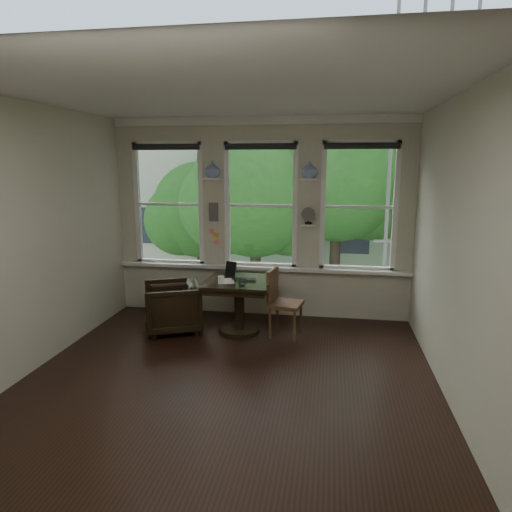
% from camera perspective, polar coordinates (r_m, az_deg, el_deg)
% --- Properties ---
extents(ground, '(4.50, 4.50, 0.00)m').
position_cam_1_polar(ground, '(5.26, -3.24, -14.76)').
color(ground, black).
rests_on(ground, ground).
extents(ceiling, '(4.50, 4.50, 0.00)m').
position_cam_1_polar(ceiling, '(4.77, -3.67, 19.62)').
color(ceiling, silver).
rests_on(ceiling, ground).
extents(wall_back, '(4.50, 0.00, 4.50)m').
position_cam_1_polar(wall_back, '(6.98, 0.64, 4.70)').
color(wall_back, beige).
rests_on(wall_back, ground).
extents(wall_front, '(4.50, 0.00, 4.50)m').
position_cam_1_polar(wall_front, '(2.70, -14.07, -6.61)').
color(wall_front, beige).
rests_on(wall_front, ground).
extents(wall_left, '(0.00, 4.50, 4.50)m').
position_cam_1_polar(wall_left, '(5.72, -26.02, 2.04)').
color(wall_left, beige).
rests_on(wall_left, ground).
extents(wall_right, '(0.00, 4.50, 4.50)m').
position_cam_1_polar(wall_right, '(4.83, 23.61, 0.69)').
color(wall_right, beige).
rests_on(wall_right, ground).
extents(window_left, '(1.10, 0.12, 1.90)m').
position_cam_1_polar(window_left, '(7.32, -10.72, 6.39)').
color(window_left, white).
rests_on(window_left, ground).
extents(window_center, '(1.10, 0.12, 1.90)m').
position_cam_1_polar(window_center, '(6.96, 0.64, 6.34)').
color(window_center, white).
rests_on(window_center, ground).
extents(window_right, '(1.10, 0.12, 1.90)m').
position_cam_1_polar(window_right, '(6.89, 12.72, 6.01)').
color(window_right, white).
rests_on(window_right, ground).
extents(shelf_left, '(0.26, 0.16, 0.03)m').
position_cam_1_polar(shelf_left, '(6.98, -5.45, 9.59)').
color(shelf_left, white).
rests_on(shelf_left, ground).
extents(shelf_right, '(0.26, 0.16, 0.03)m').
position_cam_1_polar(shelf_right, '(6.76, 6.69, 9.51)').
color(shelf_right, white).
rests_on(shelf_right, ground).
extents(intercom, '(0.14, 0.06, 0.28)m').
position_cam_1_polar(intercom, '(7.05, -5.31, 5.54)').
color(intercom, '#59544F').
rests_on(intercom, ground).
extents(sticky_notes, '(0.16, 0.01, 0.24)m').
position_cam_1_polar(sticky_notes, '(7.09, -5.25, 2.73)').
color(sticky_notes, pink).
rests_on(sticky_notes, ground).
extents(desk_fan, '(0.20, 0.20, 0.24)m').
position_cam_1_polar(desk_fan, '(6.78, 6.57, 4.69)').
color(desk_fan, '#59544F').
rests_on(desk_fan, ground).
extents(vase_left, '(0.24, 0.24, 0.25)m').
position_cam_1_polar(vase_left, '(6.98, -5.47, 10.74)').
color(vase_left, white).
rests_on(vase_left, shelf_left).
extents(vase_right, '(0.24, 0.24, 0.25)m').
position_cam_1_polar(vase_right, '(6.76, 6.72, 10.69)').
color(vase_right, white).
rests_on(vase_right, shelf_right).
extents(table, '(0.90, 0.90, 0.75)m').
position_cam_1_polar(table, '(6.38, -2.10, -6.31)').
color(table, black).
rests_on(table, ground).
extents(armchair_left, '(1.00, 0.98, 0.70)m').
position_cam_1_polar(armchair_left, '(6.54, -10.41, -6.28)').
color(armchair_left, black).
rests_on(armchair_left, ground).
extents(cushion_red, '(0.45, 0.45, 0.06)m').
position_cam_1_polar(cushion_red, '(6.51, -10.45, -5.43)').
color(cushion_red, maroon).
rests_on(cushion_red, armchair_left).
extents(side_chair_right, '(0.49, 0.49, 0.92)m').
position_cam_1_polar(side_chair_right, '(6.23, 3.74, -5.95)').
color(side_chair_right, '#3F2116').
rests_on(side_chair_right, ground).
extents(laptop, '(0.34, 0.22, 0.03)m').
position_cam_1_polar(laptop, '(6.22, -1.63, -3.04)').
color(laptop, black).
rests_on(laptop, table).
extents(mug, '(0.10, 0.10, 0.09)m').
position_cam_1_polar(mug, '(6.17, -4.39, -2.91)').
color(mug, white).
rests_on(mug, table).
extents(drinking_glass, '(0.16, 0.16, 0.10)m').
position_cam_1_polar(drinking_glass, '(6.00, -1.75, -3.27)').
color(drinking_glass, white).
rests_on(drinking_glass, table).
extents(tablet, '(0.18, 0.12, 0.22)m').
position_cam_1_polar(tablet, '(6.45, -3.18, -1.66)').
color(tablet, black).
rests_on(tablet, table).
extents(papers, '(0.29, 0.35, 0.00)m').
position_cam_1_polar(papers, '(6.24, -3.76, -3.13)').
color(papers, silver).
rests_on(papers, table).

